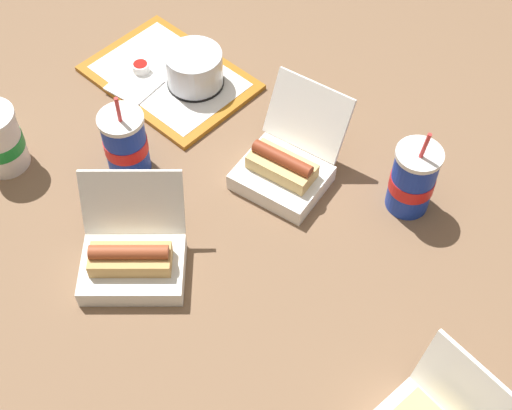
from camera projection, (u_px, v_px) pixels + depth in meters
The scene contains 10 objects.
ground_plane at pixel (259, 216), 1.42m from camera, with size 3.20×3.20×0.00m, color brown.
food_tray at pixel (170, 78), 1.65m from camera, with size 0.42×0.34×0.01m.
cake_container at pixel (194, 70), 1.60m from camera, with size 0.13×0.13×0.09m.
ketchup_cup at pixel (141, 67), 1.64m from camera, with size 0.04×0.04×0.02m.
napkin_stack at pixel (134, 85), 1.62m from camera, with size 0.10×0.10×0.00m, color white.
plastic_fork at pixel (176, 52), 1.69m from camera, with size 0.11×0.01×0.01m, color white.
clamshell_hotdog_center at pixel (284, 166), 1.45m from camera, with size 0.19×0.23×0.17m.
clamshell_hotdog_corner at pixel (132, 258), 1.31m from camera, with size 0.26×0.26×0.16m.
soda_cup_corner at pixel (126, 143), 1.44m from camera, with size 0.09×0.09×0.21m.
soda_cup_left at pixel (413, 180), 1.38m from camera, with size 0.09×0.09×0.22m.
Camera 1 is at (0.41, -0.73, 1.15)m, focal length 50.00 mm.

